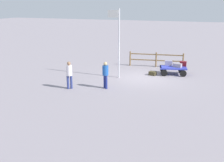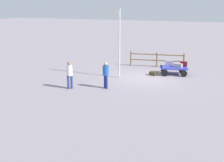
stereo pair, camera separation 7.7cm
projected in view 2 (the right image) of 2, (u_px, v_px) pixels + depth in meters
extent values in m
plane|color=gray|center=(145.00, 78.00, 19.04)|extent=(120.00, 120.00, 0.00)
cube|color=#303BB0|center=(174.00, 68.00, 19.75)|extent=(2.06, 1.48, 0.10)
cube|color=#303BB0|center=(161.00, 67.00, 19.85)|extent=(0.32, 0.99, 0.10)
cylinder|color=black|center=(165.00, 73.00, 19.38)|extent=(0.47, 0.23, 0.46)
cylinder|color=black|center=(164.00, 69.00, 20.42)|extent=(0.47, 0.23, 0.46)
cylinder|color=black|center=(184.00, 74.00, 19.23)|extent=(0.47, 0.23, 0.46)
cylinder|color=black|center=(182.00, 70.00, 20.27)|extent=(0.47, 0.23, 0.46)
cube|color=gray|center=(169.00, 63.00, 20.18)|extent=(0.56, 0.41, 0.35)
cube|color=gray|center=(178.00, 65.00, 19.63)|extent=(0.65, 0.44, 0.27)
cube|color=maroon|center=(184.00, 64.00, 19.95)|extent=(0.48, 0.35, 0.34)
cube|color=#3C3520|center=(153.00, 73.00, 19.67)|extent=(0.55, 0.48, 0.26)
cylinder|color=navy|center=(107.00, 82.00, 16.55)|extent=(0.14, 0.14, 0.81)
cylinder|color=navy|center=(105.00, 81.00, 16.71)|extent=(0.14, 0.14, 0.81)
cylinder|color=#1F53A9|center=(106.00, 70.00, 16.44)|extent=(0.51, 0.51, 0.58)
sphere|color=tan|center=(106.00, 64.00, 16.33)|extent=(0.22, 0.22, 0.22)
cylinder|color=navy|center=(72.00, 82.00, 16.59)|extent=(0.14, 0.14, 0.81)
cylinder|color=navy|center=(68.00, 82.00, 16.53)|extent=(0.14, 0.14, 0.81)
cylinder|color=silver|center=(69.00, 70.00, 16.37)|extent=(0.48, 0.48, 0.62)
sphere|color=#936B4C|center=(69.00, 63.00, 16.25)|extent=(0.21, 0.21, 0.21)
cylinder|color=silver|center=(119.00, 44.00, 18.51)|extent=(0.10, 0.10, 4.61)
cube|color=white|center=(113.00, 14.00, 18.13)|extent=(0.77, 0.12, 0.48)
cylinder|color=brown|center=(184.00, 61.00, 21.63)|extent=(0.12, 0.12, 1.17)
cylinder|color=brown|center=(157.00, 60.00, 22.09)|extent=(0.12, 0.12, 1.17)
cylinder|color=brown|center=(131.00, 59.00, 22.55)|extent=(0.12, 0.12, 1.17)
cube|color=brown|center=(157.00, 55.00, 21.98)|extent=(4.15, 0.67, 0.08)
cube|color=brown|center=(157.00, 60.00, 22.10)|extent=(4.15, 0.67, 0.08)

